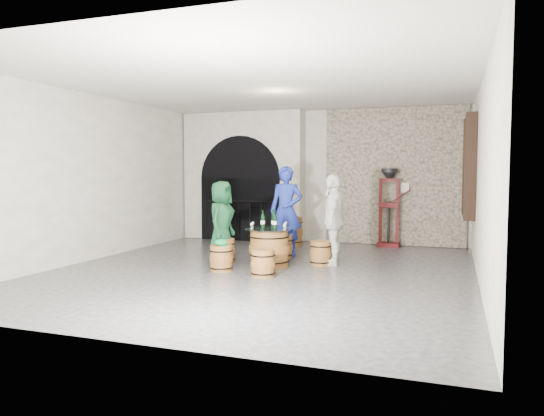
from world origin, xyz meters
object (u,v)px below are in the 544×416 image
(person_white, at_px, (333,220))
(side_barrel, at_px, (292,231))
(barrel_stool_far, at_px, (283,247))
(wine_bottle_right, at_px, (273,221))
(barrel_stool_right, at_px, (321,253))
(wine_bottle_center, at_px, (275,221))
(barrel_stool_left, at_px, (225,251))
(wine_bottle_left, at_px, (263,221))
(barrel_stool_near_left, at_px, (221,258))
(person_blue, at_px, (286,211))
(corking_press, at_px, (389,201))
(barrel_table, at_px, (269,247))
(person_green, at_px, (221,222))
(barrel_stool_near_right, at_px, (263,263))

(person_white, bearing_deg, side_barrel, -151.74)
(barrel_stool_far, xyz_separation_m, wine_bottle_right, (0.10, -0.84, 0.60))
(barrel_stool_right, relative_size, wine_bottle_center, 1.38)
(barrel_stool_left, height_order, wine_bottle_right, wine_bottle_right)
(barrel_stool_far, relative_size, side_barrel, 0.67)
(barrel_stool_right, relative_size, wine_bottle_right, 1.38)
(wine_bottle_left, height_order, wine_bottle_center, same)
(barrel_stool_near_left, distance_m, person_blue, 2.12)
(barrel_stool_right, bearing_deg, person_blue, 139.07)
(barrel_stool_left, height_order, side_barrel, side_barrel)
(person_white, height_order, corking_press, corking_press)
(barrel_table, xyz_separation_m, wine_bottle_right, (0.04, 0.11, 0.48))
(wine_bottle_left, xyz_separation_m, wine_bottle_center, (0.23, -0.01, 0.00))
(barrel_stool_left, xyz_separation_m, wine_bottle_left, (0.81, -0.09, 0.60))
(barrel_table, height_order, barrel_stool_far, barrel_table)
(wine_bottle_right, relative_size, corking_press, 0.18)
(person_blue, bearing_deg, barrel_stool_far, -90.30)
(barrel_stool_near_left, relative_size, wine_bottle_left, 1.38)
(person_green, height_order, corking_press, corking_press)
(wine_bottle_center, distance_m, side_barrel, 2.72)
(barrel_stool_far, bearing_deg, barrel_stool_near_left, -108.90)
(barrel_table, height_order, side_barrel, barrel_table)
(barrel_stool_far, bearing_deg, barrel_stool_left, -136.65)
(barrel_stool_far, xyz_separation_m, wine_bottle_center, (0.16, -0.93, 0.60))
(corking_press, bearing_deg, barrel_stool_near_left, -122.29)
(side_barrel, height_order, corking_press, corking_press)
(barrel_stool_near_left, relative_size, person_green, 0.29)
(barrel_stool_far, relative_size, barrel_stool_near_left, 1.00)
(barrel_stool_right, relative_size, person_green, 0.29)
(barrel_stool_near_right, height_order, wine_bottle_left, wine_bottle_left)
(barrel_stool_near_right, bearing_deg, barrel_stool_far, 98.48)
(barrel_stool_near_left, xyz_separation_m, person_blue, (0.55, 1.93, 0.69))
(barrel_stool_near_right, height_order, barrel_stool_near_left, same)
(barrel_table, height_order, wine_bottle_center, wine_bottle_center)
(barrel_stool_near_left, bearing_deg, barrel_table, 48.70)
(person_white, bearing_deg, person_blue, -127.69)
(barrel_table, bearing_deg, person_green, 173.20)
(person_white, relative_size, corking_press, 0.93)
(barrel_stool_near_right, distance_m, wine_bottle_center, 1.12)
(barrel_stool_far, relative_size, person_white, 0.27)
(barrel_stool_near_left, height_order, wine_bottle_center, wine_bottle_center)
(barrel_stool_near_left, bearing_deg, wine_bottle_left, 56.08)
(barrel_stool_far, height_order, person_blue, person_blue)
(barrel_table, height_order, corking_press, corking_press)
(barrel_table, distance_m, barrel_stool_left, 0.96)
(barrel_stool_left, distance_m, person_green, 0.55)
(barrel_stool_near_left, bearing_deg, person_white, 36.12)
(person_green, height_order, wine_bottle_right, person_green)
(corking_press, bearing_deg, person_blue, -133.34)
(wine_bottle_left, bearing_deg, person_white, 22.60)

